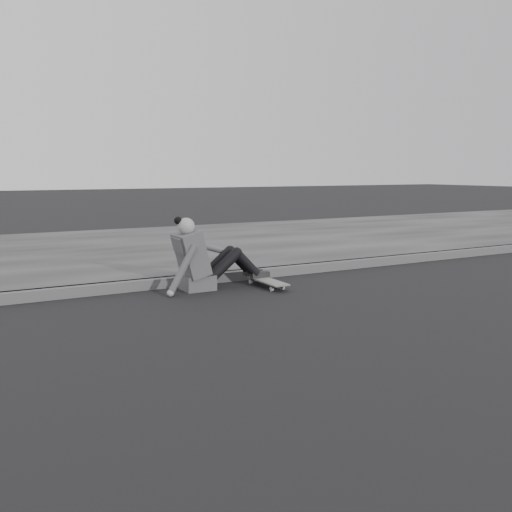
% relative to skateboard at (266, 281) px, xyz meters
% --- Properties ---
extents(ground, '(80.00, 80.00, 0.00)m').
position_rel_skateboard_xyz_m(ground, '(1.35, -2.02, -0.07)').
color(ground, black).
rests_on(ground, ground).
extents(curb, '(24.00, 0.16, 0.12)m').
position_rel_skateboard_xyz_m(curb, '(1.35, 0.56, -0.01)').
color(curb, '#505050').
rests_on(curb, ground).
extents(sidewalk, '(24.00, 6.00, 0.12)m').
position_rel_skateboard_xyz_m(sidewalk, '(1.35, 3.58, -0.01)').
color(sidewalk, '#393939').
rests_on(sidewalk, ground).
extents(skateboard, '(0.20, 0.78, 0.09)m').
position_rel_skateboard_xyz_m(skateboard, '(0.00, 0.00, 0.00)').
color(skateboard, '#A6A7A1').
rests_on(skateboard, ground).
extents(seated_woman, '(1.38, 0.46, 0.88)m').
position_rel_skateboard_xyz_m(seated_woman, '(-0.73, 0.25, 0.29)').
color(seated_woman, '#4B4B4D').
rests_on(seated_woman, ground).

